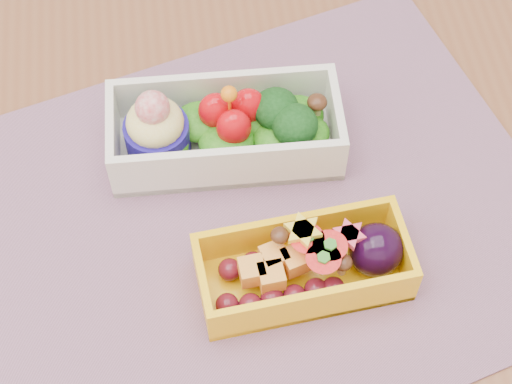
{
  "coord_description": "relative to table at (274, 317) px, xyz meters",
  "views": [
    {
      "loc": [
        -0.05,
        -0.29,
        1.33
      ],
      "look_at": [
        -0.01,
        0.04,
        0.79
      ],
      "focal_mm": 59.87,
      "sensor_mm": 36.0,
      "label": 1
    }
  ],
  "objects": [
    {
      "name": "table",
      "position": [
        0.0,
        0.0,
        0.0
      ],
      "size": [
        1.2,
        0.8,
        0.75
      ],
      "color": "brown",
      "rests_on": "ground"
    },
    {
      "name": "bento_white",
      "position": [
        -0.03,
        0.11,
        0.13
      ],
      "size": [
        0.19,
        0.09,
        0.08
      ],
      "rotation": [
        0.0,
        0.0,
        -0.04
      ],
      "color": "silver",
      "rests_on": "placemat"
    },
    {
      "name": "placemat",
      "position": [
        -0.02,
        0.04,
        0.1
      ],
      "size": [
        0.55,
        0.47,
        0.0
      ],
      "primitive_type": "cube",
      "rotation": [
        0.0,
        0.0,
        0.27
      ],
      "color": "gray",
      "rests_on": "table"
    },
    {
      "name": "bento_yellow",
      "position": [
        0.02,
        -0.02,
        0.12
      ],
      "size": [
        0.16,
        0.08,
        0.05
      ],
      "rotation": [
        0.0,
        0.0,
        0.08
      ],
      "color": "#FBB90C",
      "rests_on": "placemat"
    }
  ]
}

